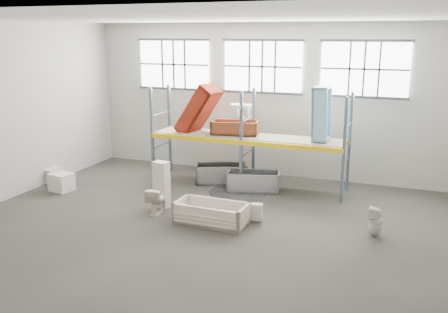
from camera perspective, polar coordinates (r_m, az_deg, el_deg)
The scene contains 33 objects.
floor at distance 12.44m, azimuth -2.53°, elevation -8.07°, with size 12.00×10.00×0.10m, color #46423C.
ceiling at distance 11.53m, azimuth -2.81°, elevation 16.11°, with size 12.00×10.00×0.10m, color silver.
wall_back at distance 16.41m, azimuth 4.53°, elevation 6.56°, with size 12.00×0.10×5.00m, color #A6A599.
wall_front at distance 7.52m, azimuth -18.44°, elevation -3.22°, with size 12.00×0.10×5.00m, color #A9A99C.
wall_left at distance 15.19m, azimuth -24.11°, elevation 4.76°, with size 0.10×10.00×5.00m, color #A8A89C.
window_left at distance 17.39m, azimuth -5.83°, elevation 10.60°, with size 2.60×0.04×1.60m, color white.
window_mid at distance 16.19m, azimuth 4.49°, elevation 10.37°, with size 2.60×0.04×1.60m, color white.
window_right at distance 15.57m, azimuth 15.99°, elevation 9.73°, with size 2.60×0.04×1.60m, color white.
rack_upright_la at distance 15.79m, azimuth -8.34°, elevation 2.47°, with size 0.08×0.08×3.00m, color slate.
rack_upright_lb at distance 16.82m, azimuth -6.34°, elevation 3.25°, with size 0.08×0.08×3.00m, color slate.
rack_upright_ma at distance 14.56m, azimuth 2.00°, elevation 1.63°, with size 0.08×0.08×3.00m, color slate.
rack_upright_mb at distance 15.68m, azimuth 3.45°, elevation 2.52°, with size 0.08×0.08×3.00m, color slate.
rack_upright_ra at distance 13.89m, azimuth 13.75°, elevation 0.62°, with size 0.08×0.08×3.00m, color slate.
rack_upright_rb at distance 15.06m, azimuth 14.38°, elevation 1.61°, with size 0.08×0.08×3.00m, color slate.
rack_beam_front at distance 14.56m, azimuth 2.00°, elevation 1.63°, with size 6.00×0.10×0.14m, color yellow.
rack_beam_back at distance 15.68m, azimuth 3.45°, elevation 2.52°, with size 6.00×0.10×0.14m, color yellow.
shelf_deck at distance 15.10m, azimuth 2.75°, elevation 2.39°, with size 5.90×1.10×0.03m, color gray.
wet_patch at distance 14.78m, azimuth 1.69°, elevation -4.20°, with size 1.80×1.80×0.00m, color black.
bathtub_beige at distance 12.39m, azimuth -1.47°, elevation -6.60°, with size 1.82×0.85×0.53m, color beige, non-canonical shape.
cistern_spare at distance 12.51m, azimuth 3.55°, elevation -6.34°, with size 0.41×0.20×0.39m, color beige.
sink_in_tub at distance 12.70m, azimuth 0.28°, elevation -6.58°, with size 0.42×0.42×0.15m, color beige.
toilet_beige at distance 13.19m, azimuth -7.87°, elevation -5.03°, with size 0.39×0.69×0.70m, color #F2DCCD.
cistern_tall at distance 13.49m, azimuth -7.27°, elevation -3.25°, with size 0.42×0.27×1.29m, color beige.
toilet_white at distance 12.15m, azimuth 17.19°, elevation -7.24°, with size 0.32×0.32×0.71m, color silver.
steel_tub_left at distance 15.67m, azimuth -0.33°, elevation -1.98°, with size 1.63×0.76×0.60m, color #94979B, non-canonical shape.
steel_tub_right at distance 14.93m, azimuth 3.42°, elevation -2.87°, with size 1.59×0.74×0.58m, color #B8BEC2, non-canonical shape.
rust_tub_flat at distance 15.21m, azimuth 1.26°, elevation 3.40°, with size 1.44×0.67×0.40m, color #963922, non-canonical shape.
rust_tub_tilted at distance 15.52m, azimuth -2.96°, elevation 5.39°, with size 1.75×0.82×0.49m, color #97240C, non-canonical shape.
sink_on_shelf at distance 14.68m, azimuth 2.00°, elevation 4.10°, with size 0.64×0.49×0.56m, color white.
blue_tub_upright at distance 14.46m, azimuth 11.28°, elevation 4.89°, with size 1.57×0.73×0.44m, color #83BAD1, non-canonical shape.
bucket at distance 12.15m, azimuth -0.87°, elevation -7.41°, with size 0.32×0.32×0.38m, color silver.
carton_near at distance 15.69m, azimuth -18.35°, elevation -2.82°, with size 0.63×0.54×0.54m, color silver.
carton_far at distance 16.73m, azimuth -19.45°, elevation -2.01°, with size 0.55×0.55×0.46m, color silver.
Camera 1 is at (4.68, -10.53, 4.65)m, focal length 39.36 mm.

